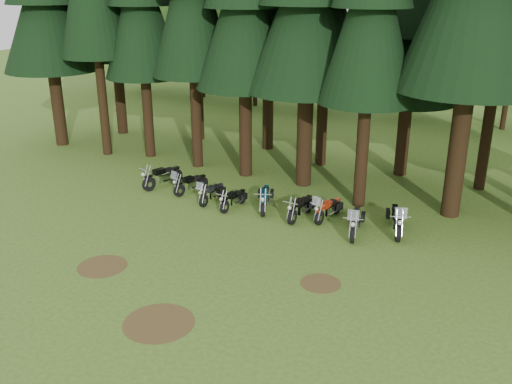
% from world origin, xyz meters
% --- Properties ---
extents(ground, '(120.00, 120.00, 0.00)m').
position_xyz_m(ground, '(0.00, 0.00, 0.00)').
color(ground, '#406520').
rests_on(ground, ground).
extents(pine_back_4, '(4.94, 4.94, 13.78)m').
position_xyz_m(pine_back_4, '(4.04, 13.25, 8.25)').
color(pine_back_4, black).
rests_on(pine_back_4, ground).
extents(decid_0, '(8.00, 7.78, 10.00)m').
position_xyz_m(decid_0, '(-22.10, 25.26, 5.90)').
color(decid_0, black).
rests_on(decid_0, ground).
extents(decid_1, '(7.91, 7.69, 9.88)m').
position_xyz_m(decid_1, '(-15.99, 25.76, 5.83)').
color(decid_1, black).
rests_on(decid_1, ground).
extents(decid_2, '(6.72, 6.53, 8.40)m').
position_xyz_m(decid_2, '(-10.43, 24.78, 4.95)').
color(decid_2, black).
rests_on(decid_2, ground).
extents(decid_3, '(6.12, 5.95, 7.65)m').
position_xyz_m(decid_3, '(-4.71, 25.13, 4.51)').
color(decid_3, black).
rests_on(decid_3, ground).
extents(decid_4, '(5.93, 5.76, 7.41)m').
position_xyz_m(decid_4, '(1.58, 26.32, 4.37)').
color(decid_4, black).
rests_on(decid_4, ground).
extents(dirt_patch_0, '(1.80, 1.80, 0.01)m').
position_xyz_m(dirt_patch_0, '(-3.00, -2.00, 0.01)').
color(dirt_patch_0, '#4C3D1E').
rests_on(dirt_patch_0, ground).
extents(dirt_patch_1, '(1.40, 1.40, 0.01)m').
position_xyz_m(dirt_patch_1, '(4.50, 0.50, 0.01)').
color(dirt_patch_1, '#4C3D1E').
rests_on(dirt_patch_1, ground).
extents(dirt_patch_2, '(2.20, 2.20, 0.01)m').
position_xyz_m(dirt_patch_2, '(1.00, -4.00, 0.01)').
color(dirt_patch_2, '#4C3D1E').
rests_on(dirt_patch_2, ground).
extents(motorcycle_0, '(0.82, 2.37, 0.98)m').
position_xyz_m(motorcycle_0, '(-6.01, 5.89, 0.50)').
color(motorcycle_0, black).
rests_on(motorcycle_0, ground).
extents(motorcycle_1, '(0.86, 2.10, 1.34)m').
position_xyz_m(motorcycle_1, '(-4.30, 5.81, 0.45)').
color(motorcycle_1, black).
rests_on(motorcycle_1, ground).
extents(motorcycle_2, '(0.39, 2.01, 1.26)m').
position_xyz_m(motorcycle_2, '(-2.75, 5.24, 0.42)').
color(motorcycle_2, black).
rests_on(motorcycle_2, ground).
extents(motorcycle_3, '(0.35, 1.95, 0.79)m').
position_xyz_m(motorcycle_3, '(-1.49, 5.04, 0.40)').
color(motorcycle_3, black).
rests_on(motorcycle_3, ground).
extents(motorcycle_4, '(0.99, 2.23, 0.95)m').
position_xyz_m(motorcycle_4, '(-0.19, 5.60, 0.48)').
color(motorcycle_4, black).
rests_on(motorcycle_4, ground).
extents(motorcycle_5, '(0.36, 2.24, 0.91)m').
position_xyz_m(motorcycle_5, '(1.65, 5.40, 0.46)').
color(motorcycle_5, black).
rests_on(motorcycle_5, ground).
extents(motorcycle_6, '(0.61, 2.14, 1.35)m').
position_xyz_m(motorcycle_6, '(2.75, 5.82, 0.45)').
color(motorcycle_6, black).
rests_on(motorcycle_6, ground).
extents(motorcycle_7, '(0.83, 2.41, 1.52)m').
position_xyz_m(motorcycle_7, '(4.26, 4.88, 0.51)').
color(motorcycle_7, black).
rests_on(motorcycle_7, ground).
extents(motorcycle_8, '(1.12, 2.45, 1.57)m').
position_xyz_m(motorcycle_8, '(5.72, 5.81, 0.53)').
color(motorcycle_8, black).
rests_on(motorcycle_8, ground).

